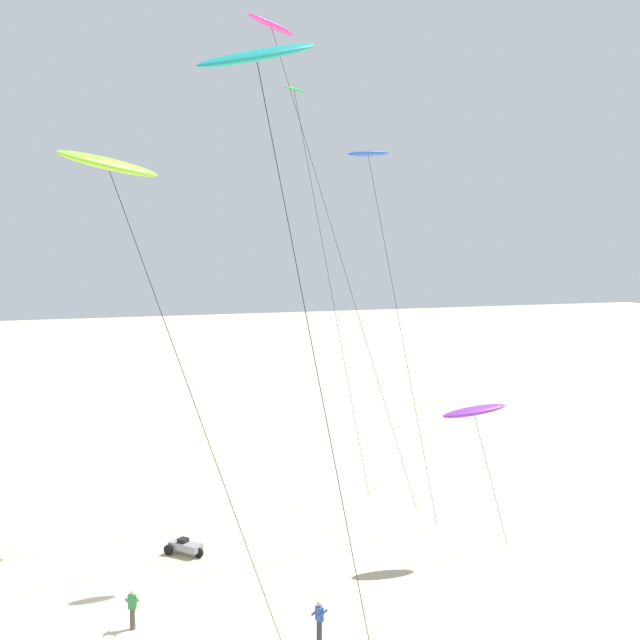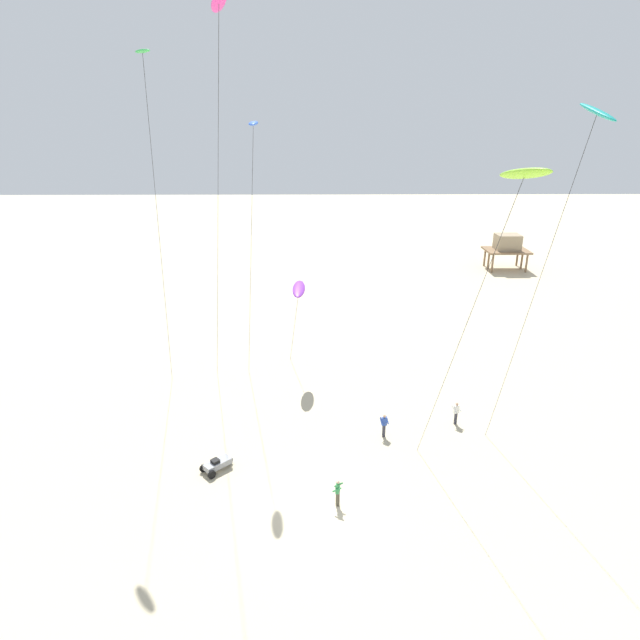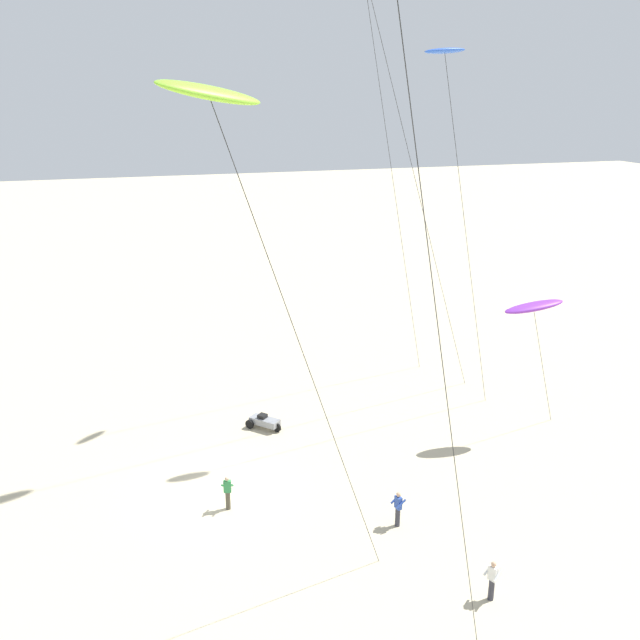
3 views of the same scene
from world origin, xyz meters
The scene contains 12 objects.
ground_plane centered at (0.00, 0.00, 0.00)m, with size 260.00×260.00×0.00m, color beige.
kite_lime centered at (9.28, -0.44, 17.90)m, with size 3.21×7.88×18.56m.
kite_purple centered at (-0.84, 17.33, 7.37)m, with size 1.49×4.29×7.78m.
kite_green centered at (-9.53, 10.95, 22.84)m, with size 2.70×6.18×23.93m.
kite_teal centered at (13.61, 2.97, 20.29)m, with size 2.16×6.17×21.09m.
kite_magenta centered at (-4.56, 8.32, 25.38)m, with size 4.20×10.88×26.30m.
kite_blue centered at (-3.48, 12.79, 19.55)m, with size 2.20×6.05×20.11m.
kite_flyer_nearest centered at (5.06, 7.41, 0.89)m, with size 0.62×0.59×1.67m.
kite_flyer_middle centered at (1.65, 0.55, 0.89)m, with size 0.62×0.64×1.67m.
kite_flyer_furthest centered at (10.31, 8.96, 0.89)m, with size 0.69×0.68×1.67m.
stilt_house centered at (27.57, 50.12, 3.51)m, with size 5.94×4.50×4.99m.
beach_buggy centered at (-5.58, 3.80, 0.43)m, with size 1.93×1.88×0.82m.
Camera 2 is at (0.40, -23.64, 20.19)m, focal length 30.04 mm.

